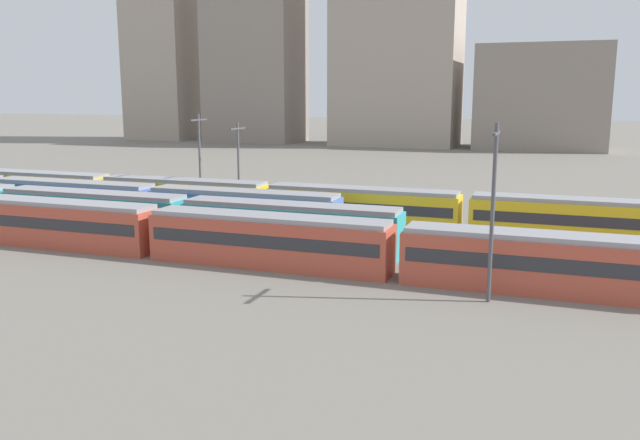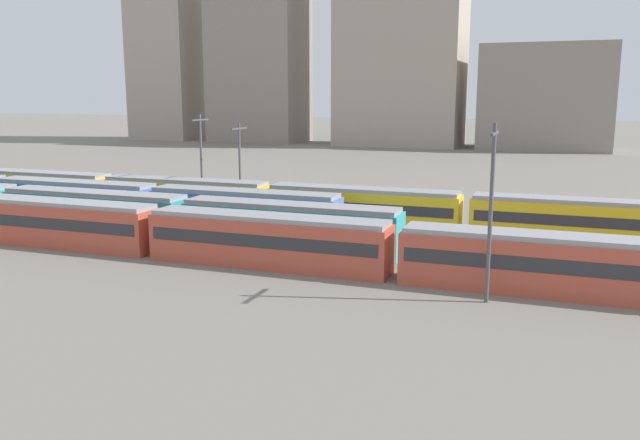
{
  "view_description": "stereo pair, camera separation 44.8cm",
  "coord_description": "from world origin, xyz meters",
  "px_view_note": "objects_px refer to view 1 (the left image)",
  "views": [
    {
      "loc": [
        52.4,
        -41.47,
        12.08
      ],
      "look_at": [
        34.59,
        7.8,
        2.04
      ],
      "focal_mm": 36.52,
      "sensor_mm": 36.0,
      "label": 1
    },
    {
      "loc": [
        52.83,
        -41.32,
        12.08
      ],
      "look_at": [
        34.59,
        7.8,
        2.04
      ],
      "focal_mm": 36.52,
      "sensor_mm": 36.0,
      "label": 2
    }
  ],
  "objects_px": {
    "catenary_pole_1": "(200,158)",
    "train_track_3": "(268,202)",
    "catenary_pole_2": "(493,205)",
    "catenary_pole_3": "(239,163)",
    "train_track_1": "(94,212)",
    "train_track_0": "(268,240)",
    "train_track_2": "(73,199)"
  },
  "relations": [
    {
      "from": "catenary_pole_1",
      "to": "train_track_3",
      "type": "bearing_deg",
      "value": -17.09
    },
    {
      "from": "catenary_pole_1",
      "to": "catenary_pole_2",
      "type": "xyz_separation_m",
      "value": [
        31.88,
        -21.54,
        0.2
      ]
    },
    {
      "from": "train_track_3",
      "to": "catenary_pole_3",
      "type": "relative_size",
      "value": 7.96
    },
    {
      "from": "train_track_1",
      "to": "catenary_pole_3",
      "type": "distance_m",
      "value": 15.71
    },
    {
      "from": "train_track_0",
      "to": "train_track_2",
      "type": "distance_m",
      "value": 28.08
    },
    {
      "from": "train_track_0",
      "to": "catenary_pole_3",
      "type": "distance_m",
      "value": 22.1
    },
    {
      "from": "catenary_pole_2",
      "to": "catenary_pole_3",
      "type": "bearing_deg",
      "value": 141.73
    },
    {
      "from": "catenary_pole_2",
      "to": "catenary_pole_3",
      "type": "xyz_separation_m",
      "value": [
        -27.4,
        21.62,
        -0.62
      ]
    },
    {
      "from": "train_track_1",
      "to": "catenary_pole_2",
      "type": "bearing_deg",
      "value": -13.37
    },
    {
      "from": "train_track_0",
      "to": "train_track_3",
      "type": "relative_size",
      "value": 1.25
    },
    {
      "from": "train_track_0",
      "to": "train_track_2",
      "type": "bearing_deg",
      "value": 158.26
    },
    {
      "from": "train_track_1",
      "to": "train_track_3",
      "type": "relative_size",
      "value": 0.75
    },
    {
      "from": "train_track_3",
      "to": "catenary_pole_2",
      "type": "height_order",
      "value": "catenary_pole_2"
    },
    {
      "from": "catenary_pole_1",
      "to": "train_track_1",
      "type": "bearing_deg",
      "value": -103.78
    },
    {
      "from": "catenary_pole_2",
      "to": "catenary_pole_3",
      "type": "height_order",
      "value": "catenary_pole_2"
    },
    {
      "from": "train_track_2",
      "to": "catenary_pole_3",
      "type": "height_order",
      "value": "catenary_pole_3"
    },
    {
      "from": "train_track_2",
      "to": "train_track_0",
      "type": "bearing_deg",
      "value": -21.74
    },
    {
      "from": "train_track_2",
      "to": "train_track_3",
      "type": "distance_m",
      "value": 19.72
    },
    {
      "from": "train_track_1",
      "to": "train_track_2",
      "type": "bearing_deg",
      "value": 142.13
    },
    {
      "from": "train_track_0",
      "to": "catenary_pole_2",
      "type": "xyz_separation_m",
      "value": [
        15.72,
        -3.14,
        3.94
      ]
    },
    {
      "from": "train_track_0",
      "to": "train_track_1",
      "type": "xyz_separation_m",
      "value": [
        -19.39,
        5.2,
        -0.0
      ]
    },
    {
      "from": "train_track_0",
      "to": "catenary_pole_3",
      "type": "height_order",
      "value": "catenary_pole_3"
    },
    {
      "from": "train_track_0",
      "to": "train_track_1",
      "type": "distance_m",
      "value": 20.08
    },
    {
      "from": "train_track_0",
      "to": "train_track_1",
      "type": "height_order",
      "value": "same"
    },
    {
      "from": "train_track_0",
      "to": "train_track_1",
      "type": "bearing_deg",
      "value": 164.99
    },
    {
      "from": "train_track_1",
      "to": "train_track_3",
      "type": "bearing_deg",
      "value": 40.12
    },
    {
      "from": "train_track_1",
      "to": "catenary_pole_1",
      "type": "height_order",
      "value": "catenary_pole_1"
    },
    {
      "from": "catenary_pole_1",
      "to": "catenary_pole_3",
      "type": "xyz_separation_m",
      "value": [
        4.48,
        0.07,
        -0.42
      ]
    },
    {
      "from": "train_track_1",
      "to": "train_track_3",
      "type": "distance_m",
      "value": 16.14
    },
    {
      "from": "train_track_0",
      "to": "train_track_2",
      "type": "height_order",
      "value": "same"
    },
    {
      "from": "catenary_pole_3",
      "to": "train_track_0",
      "type": "bearing_deg",
      "value": -57.71
    },
    {
      "from": "train_track_2",
      "to": "catenary_pole_1",
      "type": "xyz_separation_m",
      "value": [
        9.92,
        8.0,
        3.75
      ]
    }
  ]
}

